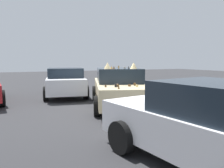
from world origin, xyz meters
name	(u,v)px	position (x,y,z in m)	size (l,w,h in m)	color
ground_plane	(119,106)	(0.00, 0.00, 0.00)	(60.00, 60.00, 0.00)	#2D2D30
art_car_decorated	(119,88)	(0.02, -0.01, 0.74)	(4.88, 3.15, 1.73)	beige
parked_sedan_behind_left	(65,82)	(3.40, 1.33, 0.73)	(4.37, 2.58, 1.44)	white
parked_sedan_far_right	(211,125)	(-5.03, 0.81, 0.72)	(4.17, 2.52, 1.46)	white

